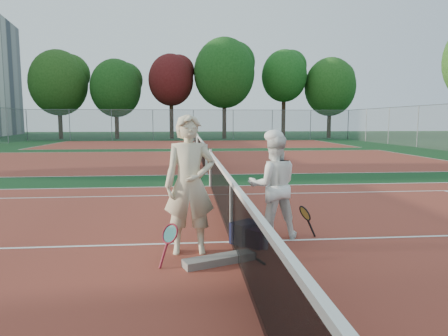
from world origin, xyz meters
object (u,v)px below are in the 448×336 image
Objects in this scene: racket_black_held at (305,222)px; sports_bag_navy at (245,233)px; net_main at (231,211)px; racket_red at (170,244)px; sports_bag_purple at (255,238)px; player_a at (190,185)px; player_b at (273,186)px; racket_spare at (248,254)px; water_bottle at (265,240)px.

racket_black_held reaches higher than sports_bag_navy.
racket_red is at bearing -137.23° from net_main.
sports_bag_purple is (-0.89, -0.35, -0.13)m from racket_black_held.
player_a reaches higher than racket_black_held.
racket_red is at bearing 34.57° from player_b.
racket_spare is at bearing -112.47° from sports_bag_purple.
net_main is at bearing 142.16° from sports_bag_purple.
sports_bag_purple is 0.21m from water_bottle.
sports_bag_navy is (1.15, 0.80, -0.10)m from racket_red.
racket_black_held is at bearing 33.46° from water_bottle.
net_main is at bearing 138.79° from water_bottle.
sports_bag_purple is at bearing -37.84° from net_main.
sports_bag_navy is at bearing -11.52° from racket_black_held.
racket_red is 1.23× the size of sports_bag_navy.
player_a is at bearing -169.88° from sports_bag_purple.
sports_bag_purple is 1.17× the size of water_bottle.
player_b reaches higher than racket_black_held.
racket_red is (-0.93, -0.86, -0.24)m from net_main.
racket_black_held reaches higher than sports_bag_purple.
sports_bag_navy is (0.88, 0.37, -0.84)m from player_a.
sports_bag_navy is (-0.51, -0.30, -0.69)m from player_b.
racket_spare is at bearing -73.96° from net_main.
racket_black_held is 0.91× the size of racket_spare.
net_main reaches higher than racket_spare.
racket_red is 1.41m from sports_bag_navy.
player_b reaches higher than racket_red.
water_bottle reaches higher than racket_spare.
player_a reaches higher than player_b.
racket_black_held is (0.50, -0.15, -0.59)m from player_b.
racket_black_held is at bearing 14.87° from player_a.
sports_bag_purple is at bearing -30.31° from racket_red.
net_main is at bearing 164.15° from sports_bag_navy.
player_b reaches higher than racket_spare.
player_b is (0.72, 0.24, 0.35)m from net_main.
net_main reaches higher than sports_bag_purple.
sports_bag_navy is 1.45× the size of water_bottle.
racket_black_held is 1.56× the size of sports_bag_purple.
racket_red is 1.48m from water_bottle.
racket_red is at bearing -154.43° from sports_bag_purple.
sports_bag_purple is (0.11, -0.20, -0.03)m from sports_bag_navy.
racket_red is at bearing 3.82° from racket_black_held.
water_bottle is (-0.25, -0.65, -0.71)m from player_b.
player_b is at bearing 18.54° from net_main.
net_main is 1.25m from racket_black_held.
racket_black_held is 1.29m from racket_spare.
sports_bag_navy is 0.43m from water_bottle.
racket_red reaches higher than sports_bag_navy.
racket_black_held is at bearing 4.11° from net_main.
net_main reaches higher than racket_black_held.
racket_red is (-1.66, -1.11, -0.60)m from player_b.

